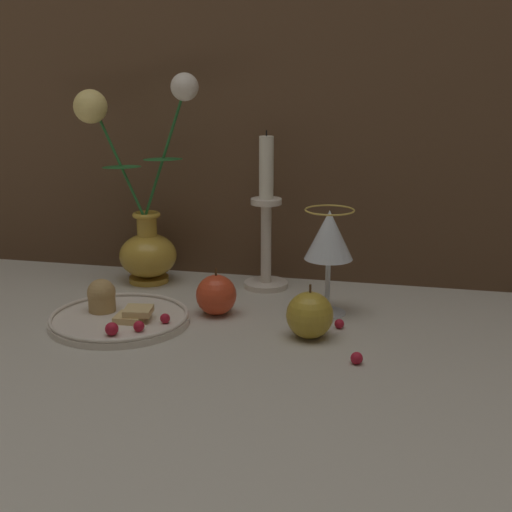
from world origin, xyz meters
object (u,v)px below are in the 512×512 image
(candlestick, at_px, (266,225))
(apple_near_glass, at_px, (216,295))
(apple_beside_vase, at_px, (310,315))
(plate_with_pastries, at_px, (117,315))
(wine_glass, at_px, (329,238))
(vase, at_px, (142,217))

(candlestick, distance_m, apple_near_glass, 0.18)
(apple_near_glass, bearing_deg, apple_beside_vase, -22.28)
(apple_beside_vase, bearing_deg, candlestick, 116.81)
(plate_with_pastries, xyz_separation_m, apple_near_glass, (0.14, 0.07, 0.02))
(candlestick, height_order, apple_near_glass, candlestick)
(wine_glass, relative_size, apple_near_glass, 2.22)
(vase, height_order, candlestick, vase)
(vase, xyz_separation_m, apple_near_glass, (0.18, -0.14, -0.09))
(plate_with_pastries, relative_size, wine_glass, 1.27)
(apple_near_glass, bearing_deg, vase, 141.69)
(apple_near_glass, bearing_deg, wine_glass, 14.33)
(wine_glass, distance_m, apple_near_glass, 0.20)
(plate_with_pastries, bearing_deg, candlestick, 50.39)
(vase, xyz_separation_m, plate_with_pastries, (0.04, -0.21, -0.11))
(wine_glass, relative_size, candlestick, 0.61)
(plate_with_pastries, distance_m, apple_near_glass, 0.16)
(vase, relative_size, candlestick, 1.34)
(wine_glass, distance_m, apple_beside_vase, 0.14)
(plate_with_pastries, xyz_separation_m, wine_glass, (0.31, 0.12, 0.11))
(apple_beside_vase, xyz_separation_m, apple_near_glass, (-0.16, 0.07, -0.00))
(vase, distance_m, wine_glass, 0.36)
(plate_with_pastries, height_order, wine_glass, wine_glass)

